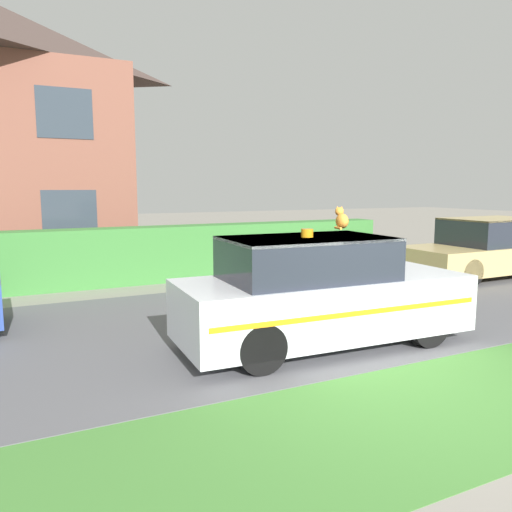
# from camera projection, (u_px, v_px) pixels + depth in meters

# --- Properties ---
(ground_plane) EXTENTS (80.00, 80.00, 0.00)m
(ground_plane) POSITION_uv_depth(u_px,v_px,m) (423.00, 393.00, 5.69)
(ground_plane) COLOR gray
(road_strip) EXTENTS (28.00, 5.79, 0.01)m
(road_strip) POSITION_uv_depth(u_px,v_px,m) (272.00, 318.00, 8.95)
(road_strip) COLOR #5B5B60
(road_strip) RESTS_ON ground
(lawn_verge) EXTENTS (28.00, 2.31, 0.01)m
(lawn_verge) POSITION_uv_depth(u_px,v_px,m) (449.00, 406.00, 5.34)
(lawn_verge) COLOR #478438
(lawn_verge) RESTS_ON ground
(garden_hedge) EXTENTS (11.09, 0.76, 1.37)m
(garden_hedge) POSITION_uv_depth(u_px,v_px,m) (190.00, 252.00, 12.72)
(garden_hedge) COLOR #3D7F38
(garden_hedge) RESTS_ON ground
(police_car) EXTENTS (4.39, 1.80, 1.73)m
(police_car) POSITION_uv_depth(u_px,v_px,m) (320.00, 293.00, 7.28)
(police_car) COLOR black
(police_car) RESTS_ON road_strip
(cat) EXTENTS (0.26, 0.33, 0.32)m
(cat) POSITION_uv_depth(u_px,v_px,m) (341.00, 219.00, 7.09)
(cat) COLOR orange
(cat) RESTS_ON police_car
(neighbour_car_far) EXTENTS (4.59, 1.85, 1.51)m
(neighbour_car_far) POSITION_uv_depth(u_px,v_px,m) (487.00, 248.00, 12.99)
(neighbour_car_far) COLOR black
(neighbour_car_far) RESTS_ON road_strip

